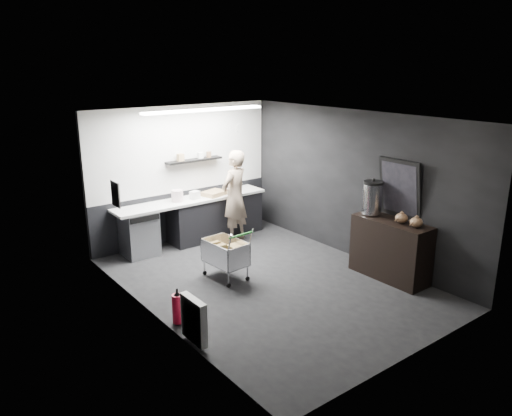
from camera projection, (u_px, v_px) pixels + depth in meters
floor at (268, 282)px, 8.25m from camera, size 5.50×5.50×0.00m
ceiling at (269, 117)px, 7.48m from camera, size 5.50×5.50×0.00m
wall_back at (183, 174)px, 9.96m from camera, size 5.50×0.00×5.50m
wall_front at (418, 255)px, 5.77m from camera, size 5.50×0.00×5.50m
wall_left at (153, 228)px, 6.70m from camera, size 0.00×5.50×5.50m
wall_right at (355, 185)px, 9.03m from camera, size 0.00×5.50×5.50m
kitchen_wall_panel at (182, 149)px, 9.80m from camera, size 3.95×0.02×1.70m
dado_panel at (185, 214)px, 10.18m from camera, size 3.95×0.02×1.00m
floating_shelf at (194, 160)px, 9.90m from camera, size 1.20×0.22×0.04m
wall_clock at (240, 128)px, 10.53m from camera, size 0.20×0.03×0.20m
poster at (115, 194)px, 7.64m from camera, size 0.02×0.30×0.40m
poster_red_band at (115, 190)px, 7.63m from camera, size 0.02×0.22×0.10m
radiator at (194, 320)px, 6.33m from camera, size 0.10×0.50×0.60m
ceiling_strip at (204, 110)px, 8.90m from camera, size 2.40×0.20×0.04m
prep_counter at (198, 219)px, 10.04m from camera, size 3.20×0.61×0.90m
person at (234, 196)px, 9.90m from camera, size 0.78×0.64×1.86m
shopping_cart at (225, 254)px, 8.29m from camera, size 0.53×0.84×0.89m
sideboard at (390, 241)px, 8.28m from camera, size 0.57×1.34×2.00m
fire_extinguisher at (178, 308)px, 6.86m from camera, size 0.16×0.16×0.51m
cardboard_box at (214, 193)px, 10.07m from camera, size 0.52×0.44×0.09m
pink_tub at (177, 196)px, 9.62m from camera, size 0.22×0.22×0.22m
white_container at (195, 195)px, 9.80m from camera, size 0.21×0.18×0.16m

